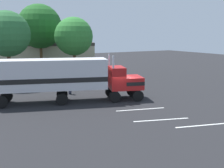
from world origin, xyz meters
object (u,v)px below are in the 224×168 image
object	(u,v)px
semi_truck	(63,76)
tree_right	(7,34)
person_bystander	(70,86)
tree_center	(74,37)
tree_left	(40,26)

from	to	relation	value
semi_truck	tree_right	xyz separation A→B (m)	(-3.25, 11.05, 3.95)
person_bystander	tree_right	size ratio (longest dim) A/B	0.17
semi_truck	tree_center	world-z (taller)	tree_center
person_bystander	tree_center	xyz separation A→B (m)	(3.81, 8.38, 5.24)
person_bystander	tree_right	bearing A→B (deg)	120.95
tree_center	person_bystander	bearing A→B (deg)	-114.48
tree_left	tree_center	distance (m)	7.90
tree_center	tree_right	size ratio (longest dim) A/B	0.95
semi_truck	tree_right	distance (m)	12.18
tree_left	tree_center	size ratio (longest dim) A/B	1.26
person_bystander	tree_right	distance (m)	11.11
semi_truck	tree_right	world-z (taller)	tree_right
semi_truck	tree_center	xyz separation A→B (m)	(5.50, 11.19, 3.61)
tree_left	tree_right	size ratio (longest dim) A/B	1.19
semi_truck	tree_right	bearing A→B (deg)	106.39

